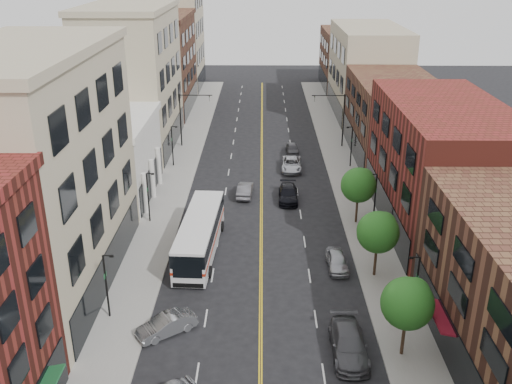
{
  "coord_description": "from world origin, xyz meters",
  "views": [
    {
      "loc": [
        0.04,
        -26.66,
        24.51
      ],
      "look_at": [
        -0.48,
        19.9,
        5.0
      ],
      "focal_mm": 40.0,
      "sensor_mm": 36.0,
      "label": 1
    }
  ],
  "objects_px": {
    "city_bus": "(200,233)",
    "car_parked_far": "(337,261)",
    "car_parked_mid": "(349,344)",
    "car_lane_b": "(292,164)",
    "car_angle_b": "(167,325)",
    "car_lane_behind": "(245,190)",
    "car_lane_a": "(288,194)",
    "car_lane_c": "(292,149)"
  },
  "relations": [
    {
      "from": "car_parked_far",
      "to": "car_lane_b",
      "type": "xyz_separation_m",
      "value": [
        -2.72,
        23.71,
        0.03
      ]
    },
    {
      "from": "car_lane_behind",
      "to": "car_lane_b",
      "type": "distance_m",
      "value": 9.91
    },
    {
      "from": "car_angle_b",
      "to": "car_lane_b",
      "type": "bearing_deg",
      "value": 126.9
    },
    {
      "from": "car_parked_mid",
      "to": "car_lane_a",
      "type": "relative_size",
      "value": 1.11
    },
    {
      "from": "car_lane_a",
      "to": "car_lane_c",
      "type": "distance_m",
      "value": 15.72
    },
    {
      "from": "city_bus",
      "to": "car_parked_far",
      "type": "relative_size",
      "value": 3.13
    },
    {
      "from": "car_parked_mid",
      "to": "car_lane_b",
      "type": "relative_size",
      "value": 1.06
    },
    {
      "from": "car_lane_behind",
      "to": "car_lane_a",
      "type": "height_order",
      "value": "car_lane_a"
    },
    {
      "from": "car_parked_far",
      "to": "car_lane_b",
      "type": "distance_m",
      "value": 23.87
    },
    {
      "from": "car_parked_mid",
      "to": "car_parked_far",
      "type": "relative_size",
      "value": 1.37
    },
    {
      "from": "car_lane_c",
      "to": "car_angle_b",
      "type": "bearing_deg",
      "value": -107.88
    },
    {
      "from": "car_parked_far",
      "to": "car_lane_b",
      "type": "bearing_deg",
      "value": 94.62
    },
    {
      "from": "car_lane_a",
      "to": "city_bus",
      "type": "bearing_deg",
      "value": -124.11
    },
    {
      "from": "car_parked_mid",
      "to": "car_angle_b",
      "type": "bearing_deg",
      "value": 170.38
    },
    {
      "from": "car_lane_behind",
      "to": "car_lane_a",
      "type": "xyz_separation_m",
      "value": [
        4.67,
        -1.14,
        0.01
      ]
    },
    {
      "from": "car_lane_b",
      "to": "car_parked_mid",
      "type": "bearing_deg",
      "value": -83.82
    },
    {
      "from": "car_lane_b",
      "to": "car_lane_a",
      "type": "bearing_deg",
      "value": -92.21
    },
    {
      "from": "car_lane_a",
      "to": "car_lane_c",
      "type": "xyz_separation_m",
      "value": [
        1.18,
        15.68,
        -0.09
      ]
    },
    {
      "from": "car_parked_far",
      "to": "car_lane_a",
      "type": "relative_size",
      "value": 0.81
    },
    {
      "from": "car_lane_c",
      "to": "car_parked_mid",
      "type": "bearing_deg",
      "value": -90.28
    },
    {
      "from": "car_lane_a",
      "to": "car_lane_c",
      "type": "relative_size",
      "value": 1.34
    },
    {
      "from": "car_parked_far",
      "to": "car_lane_b",
      "type": "relative_size",
      "value": 0.78
    },
    {
      "from": "car_parked_mid",
      "to": "car_lane_b",
      "type": "distance_m",
      "value": 34.94
    },
    {
      "from": "car_parked_far",
      "to": "car_lane_behind",
      "type": "bearing_deg",
      "value": 116.0
    },
    {
      "from": "car_lane_c",
      "to": "car_lane_behind",
      "type": "bearing_deg",
      "value": -114.64
    },
    {
      "from": "car_parked_mid",
      "to": "car_lane_a",
      "type": "xyz_separation_m",
      "value": [
        -2.93,
        25.47,
        -0.08
      ]
    },
    {
      "from": "city_bus",
      "to": "car_lane_b",
      "type": "xyz_separation_m",
      "value": [
        9.06,
        21.01,
        -1.17
      ]
    },
    {
      "from": "car_lane_behind",
      "to": "city_bus",
      "type": "bearing_deg",
      "value": 77.83
    },
    {
      "from": "city_bus",
      "to": "car_angle_b",
      "type": "height_order",
      "value": "city_bus"
    },
    {
      "from": "car_lane_c",
      "to": "city_bus",
      "type": "bearing_deg",
      "value": -111.81
    },
    {
      "from": "city_bus",
      "to": "car_lane_b",
      "type": "relative_size",
      "value": 2.44
    },
    {
      "from": "car_angle_b",
      "to": "car_parked_far",
      "type": "distance_m",
      "value": 15.8
    },
    {
      "from": "car_parked_far",
      "to": "city_bus",
      "type": "bearing_deg",
      "value": 165.13
    },
    {
      "from": "car_angle_b",
      "to": "car_parked_mid",
      "type": "bearing_deg",
      "value": 44.65
    },
    {
      "from": "car_lane_behind",
      "to": "car_parked_mid",
      "type": "bearing_deg",
      "value": 109.5
    },
    {
      "from": "city_bus",
      "to": "car_lane_b",
      "type": "height_order",
      "value": "city_bus"
    },
    {
      "from": "car_parked_mid",
      "to": "car_lane_c",
      "type": "distance_m",
      "value": 41.19
    },
    {
      "from": "car_parked_mid",
      "to": "car_parked_far",
      "type": "xyz_separation_m",
      "value": [
        0.59,
        11.16,
        -0.12
      ]
    },
    {
      "from": "car_parked_mid",
      "to": "city_bus",
      "type": "bearing_deg",
      "value": 128.82
    },
    {
      "from": "car_lane_behind",
      "to": "car_lane_a",
      "type": "bearing_deg",
      "value": 169.8
    },
    {
      "from": "car_lane_b",
      "to": "car_lane_c",
      "type": "distance_m",
      "value": 6.28
    },
    {
      "from": "city_bus",
      "to": "car_lane_behind",
      "type": "height_order",
      "value": "city_bus"
    }
  ]
}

